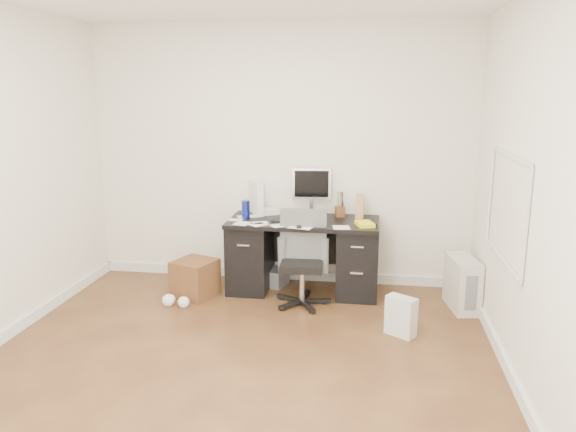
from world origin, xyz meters
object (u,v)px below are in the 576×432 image
object	(u,v)px
wicker_basket	(195,278)
desk	(303,253)
keyboard	(295,221)
lcd_monitor	(312,191)
office_chair	(302,260)
pc_tower	(462,283)

from	to	relation	value
wicker_basket	desk	bearing A→B (deg)	16.61
keyboard	wicker_basket	world-z (taller)	keyboard
lcd_monitor	office_chair	distance (m)	0.83
wicker_basket	lcd_monitor	bearing A→B (deg)	26.66
desk	office_chair	xyz separation A→B (m)	(0.04, -0.38, 0.05)
keyboard	office_chair	world-z (taller)	office_chair
lcd_monitor	pc_tower	world-z (taller)	lcd_monitor
pc_tower	office_chair	bearing A→B (deg)	175.28
desk	pc_tower	size ratio (longest dim) A/B	3.05
keyboard	office_chair	xyz separation A→B (m)	(0.10, -0.25, -0.31)
pc_tower	wicker_basket	world-z (taller)	pc_tower
keyboard	pc_tower	world-z (taller)	keyboard
office_chair	pc_tower	world-z (taller)	office_chair
desk	keyboard	xyz separation A→B (m)	(-0.07, -0.13, 0.36)
desk	lcd_monitor	bearing A→B (deg)	77.77
lcd_monitor	wicker_basket	world-z (taller)	lcd_monitor
keyboard	office_chair	distance (m)	0.41
lcd_monitor	wicker_basket	bearing A→B (deg)	-157.89
office_chair	desk	bearing A→B (deg)	93.34
lcd_monitor	pc_tower	xyz separation A→B (m)	(1.49, -0.48, -0.75)
pc_tower	wicker_basket	distance (m)	2.59
lcd_monitor	pc_tower	distance (m)	1.74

